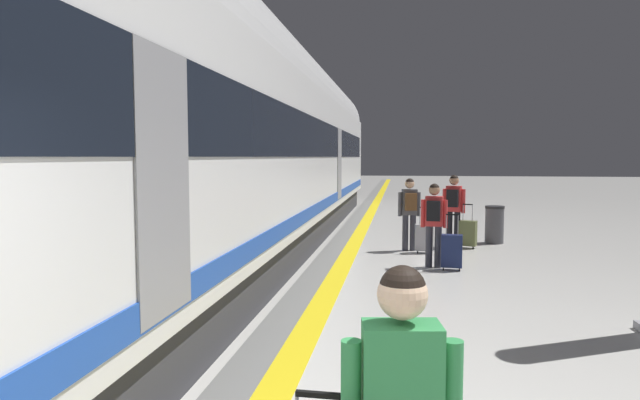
% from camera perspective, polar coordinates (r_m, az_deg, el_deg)
% --- Properties ---
extents(safety_line_strip, '(0.36, 80.00, 0.01)m').
position_cam_1_polar(safety_line_strip, '(11.46, 2.79, -6.02)').
color(safety_line_strip, yellow).
rests_on(safety_line_strip, ground).
extents(tactile_edge_band, '(0.62, 80.00, 0.01)m').
position_cam_1_polar(tactile_edge_band, '(11.50, 1.15, -5.98)').
color(tactile_edge_band, slate).
rests_on(tactile_edge_band, ground).
extents(high_speed_train, '(2.94, 34.00, 4.97)m').
position_cam_1_polar(high_speed_train, '(9.61, -11.15, 6.85)').
color(high_speed_train, '#38383D').
rests_on(high_speed_train, ground).
extents(passenger_near, '(0.50, 0.34, 1.60)m').
position_cam_1_polar(passenger_near, '(10.55, 11.79, -1.84)').
color(passenger_near, '#383842').
rests_on(passenger_near, ground).
extents(suitcase_near, '(0.40, 0.28, 1.05)m').
position_cam_1_polar(suitcase_near, '(10.45, 13.57, -5.17)').
color(suitcase_near, '#19234C').
rests_on(suitcase_near, ground).
extents(passenger_mid, '(0.50, 0.36, 1.62)m').
position_cam_1_polar(passenger_mid, '(12.35, 9.32, -0.82)').
color(passenger_mid, '#383842').
rests_on(passenger_mid, ground).
extents(suitcase_mid, '(0.40, 0.27, 1.02)m').
position_cam_1_polar(suitcase_mid, '(12.17, 10.79, -3.85)').
color(suitcase_mid, '#9E9EA3').
rests_on(suitcase_mid, ground).
extents(passenger_far, '(0.51, 0.39, 1.68)m').
position_cam_1_polar(passenger_far, '(13.02, 13.75, -0.46)').
color(passenger_far, black).
rests_on(passenger_far, ground).
extents(suitcase_far, '(0.43, 0.34, 1.03)m').
position_cam_1_polar(suitcase_far, '(13.04, 15.16, -3.35)').
color(suitcase_far, '#596038').
rests_on(suitcase_far, ground).
extents(waste_bin, '(0.46, 0.46, 0.91)m').
position_cam_1_polar(waste_bin, '(13.96, 17.72, -2.45)').
color(waste_bin, '#4C4C51').
rests_on(waste_bin, ground).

